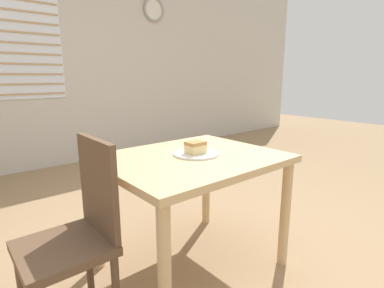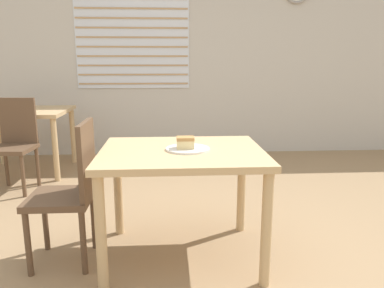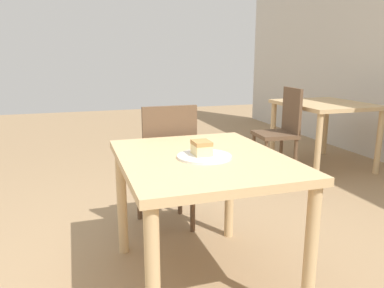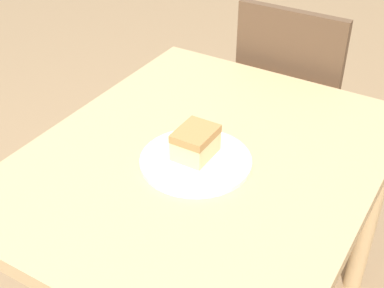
{
  "view_description": "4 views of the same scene",
  "coord_description": "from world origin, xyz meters",
  "px_view_note": "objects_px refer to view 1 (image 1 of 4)",
  "views": [
    {
      "loc": [
        -1.17,
        -1.07,
        1.16
      ],
      "look_at": [
        -0.08,
        0.22,
        0.78
      ],
      "focal_mm": 28.0,
      "sensor_mm": 36.0,
      "label": 1
    },
    {
      "loc": [
        -0.18,
        -2.02,
        1.25
      ],
      "look_at": [
        -0.04,
        0.18,
        0.75
      ],
      "focal_mm": 35.0,
      "sensor_mm": 36.0,
      "label": 2
    },
    {
      "loc": [
        1.62,
        -0.4,
        1.2
      ],
      "look_at": [
        -0.1,
        0.16,
        0.78
      ],
      "focal_mm": 35.0,
      "sensor_mm": 36.0,
      "label": 3
    },
    {
      "loc": [
        0.83,
        0.74,
        1.48
      ],
      "look_at": [
        -0.07,
        0.19,
        0.75
      ],
      "focal_mm": 50.0,
      "sensor_mm": 36.0,
      "label": 4
    }
  ],
  "objects_px": {
    "dining_table_near": "(192,172)",
    "chair_near_window": "(78,231)",
    "plate": "(196,154)",
    "cake_slice": "(195,147)"
  },
  "relations": [
    {
      "from": "plate",
      "to": "cake_slice",
      "type": "xyz_separation_m",
      "value": [
        -0.01,
        -0.01,
        0.04
      ]
    },
    {
      "from": "chair_near_window",
      "to": "plate",
      "type": "distance_m",
      "value": 0.76
    },
    {
      "from": "chair_near_window",
      "to": "cake_slice",
      "type": "distance_m",
      "value": 0.76
    },
    {
      "from": "dining_table_near",
      "to": "chair_near_window",
      "type": "bearing_deg",
      "value": -178.68
    },
    {
      "from": "chair_near_window",
      "to": "cake_slice",
      "type": "relative_size",
      "value": 8.42
    },
    {
      "from": "plate",
      "to": "cake_slice",
      "type": "distance_m",
      "value": 0.05
    },
    {
      "from": "dining_table_near",
      "to": "cake_slice",
      "type": "bearing_deg",
      "value": -22.45
    },
    {
      "from": "plate",
      "to": "dining_table_near",
      "type": "bearing_deg",
      "value": -178.79
    },
    {
      "from": "dining_table_near",
      "to": "cake_slice",
      "type": "height_order",
      "value": "cake_slice"
    },
    {
      "from": "chair_near_window",
      "to": "plate",
      "type": "bearing_deg",
      "value": 91.31
    }
  ]
}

